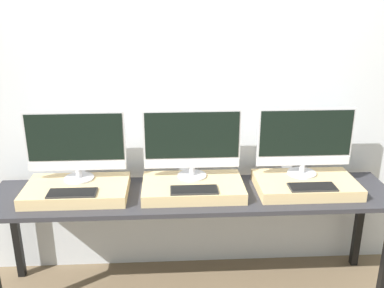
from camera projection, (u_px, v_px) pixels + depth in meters
name	position (u px, v px, depth m)	size (l,w,h in m)	color
wall_back	(190.00, 98.00, 2.94)	(8.00, 0.04, 2.60)	silver
workbench	(193.00, 202.00, 2.82)	(2.63, 0.55, 0.74)	#2D2D33
wooden_riser_left	(77.00, 190.00, 2.75)	(0.65, 0.41, 0.07)	#D6B77F
monitor_left	(76.00, 144.00, 2.74)	(0.63, 0.19, 0.46)	silver
keyboard_left	(72.00, 193.00, 2.61)	(0.30, 0.13, 0.01)	#2D2D2D
wooden_riser_center	(193.00, 187.00, 2.79)	(0.65, 0.41, 0.07)	#D6B77F
monitor_center	(192.00, 142.00, 2.78)	(0.63, 0.19, 0.46)	silver
keyboard_center	(194.00, 190.00, 2.65)	(0.30, 0.13, 0.01)	#2D2D2D
wooden_riser_right	(305.00, 185.00, 2.83)	(0.65, 0.41, 0.07)	#D6B77F
monitor_right	(305.00, 140.00, 2.82)	(0.63, 0.19, 0.46)	silver
keyboard_right	(312.00, 187.00, 2.69)	(0.30, 0.13, 0.01)	#2D2D2D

